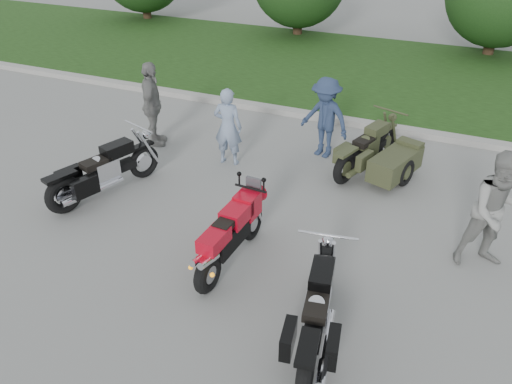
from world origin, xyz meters
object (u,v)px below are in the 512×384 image
at_px(person_denim, 325,118).
at_px(person_back, 152,105).
at_px(cruiser_left, 101,173).
at_px(cruiser_right, 316,316).
at_px(sportbike_red, 230,234).
at_px(cruiser_sidecar, 382,158).
at_px(person_grey, 497,212).
at_px(person_stripe, 228,127).

height_order(person_denim, person_back, person_back).
height_order(cruiser_left, cruiser_right, cruiser_left).
bearing_deg(sportbike_red, cruiser_right, -27.34).
distance_m(sportbike_red, cruiser_right, 1.98).
bearing_deg(person_denim, cruiser_right, -57.69).
xyz_separation_m(sportbike_red, cruiser_sidecar, (1.62, 3.73, -0.15)).
distance_m(sportbike_red, person_grey, 4.03).
relative_size(cruiser_right, cruiser_sidecar, 1.05).
bearing_deg(person_stripe, cruiser_left, 47.63).
distance_m(sportbike_red, person_denim, 4.21).
height_order(cruiser_left, person_grey, person_grey).
relative_size(person_denim, person_back, 0.92).
bearing_deg(cruiser_sidecar, person_denim, 179.99).
bearing_deg(person_grey, person_stripe, 139.73).
xyz_separation_m(cruiser_left, person_back, (-0.33, 2.33, 0.47)).
distance_m(cruiser_sidecar, person_grey, 3.01).
xyz_separation_m(person_denim, person_back, (-3.71, -0.98, 0.07)).
height_order(sportbike_red, cruiser_right, sportbike_red).
bearing_deg(cruiser_left, person_back, 117.08).
xyz_separation_m(sportbike_red, person_back, (-3.46, 3.21, 0.39)).
relative_size(person_grey, person_denim, 1.10).
relative_size(cruiser_left, person_back, 1.25).
height_order(sportbike_red, cruiser_sidecar, sportbike_red).
bearing_deg(person_grey, cruiser_sidecar, 109.33).
bearing_deg(person_denim, person_stripe, -130.40).
height_order(sportbike_red, person_grey, person_grey).
bearing_deg(sportbike_red, person_stripe, 119.62).
xyz_separation_m(sportbike_red, person_grey, (3.67, 1.61, 0.40)).
height_order(person_grey, person_back, person_grey).
height_order(cruiser_right, cruiser_sidecar, cruiser_right).
bearing_deg(cruiser_right, person_back, 131.36).
bearing_deg(cruiser_left, sportbike_red, 3.32).
distance_m(person_stripe, person_grey, 5.38).
xyz_separation_m(cruiser_right, person_stripe, (-3.22, 4.06, 0.37)).
bearing_deg(person_stripe, person_denim, -152.64).
distance_m(cruiser_sidecar, person_stripe, 3.23).
bearing_deg(cruiser_sidecar, cruiser_left, -130.52).
height_order(cruiser_sidecar, person_grey, person_grey).
bearing_deg(sportbike_red, person_back, 140.40).
bearing_deg(person_back, sportbike_red, -156.96).
bearing_deg(person_denim, person_back, -148.58).
bearing_deg(cruiser_right, cruiser_left, 149.26).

